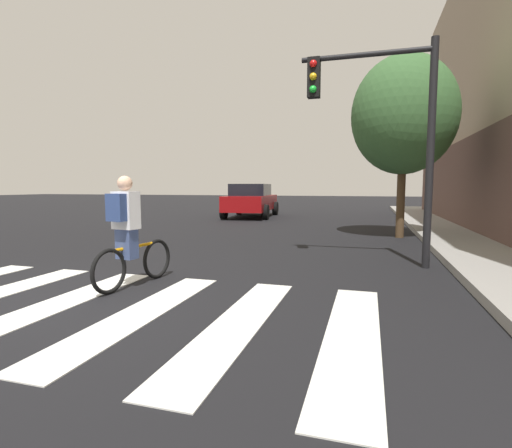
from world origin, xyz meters
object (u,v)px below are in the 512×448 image
at_px(sedan_mid, 251,200).
at_px(traffic_light_near, 384,116).
at_px(cyclist, 128,232).
at_px(street_tree_near, 404,115).

xyz_separation_m(sedan_mid, traffic_light_near, (5.95, -10.79, 2.00)).
bearing_deg(sedan_mid, cyclist, -80.60).
bearing_deg(traffic_light_near, cyclist, -142.87).
distance_m(sedan_mid, traffic_light_near, 12.48).
distance_m(cyclist, traffic_light_near, 5.06).
relative_size(traffic_light_near, street_tree_near, 0.79).
bearing_deg(sedan_mid, street_tree_near, -43.64).
height_order(cyclist, street_tree_near, street_tree_near).
distance_m(sedan_mid, street_tree_near, 9.56).
height_order(traffic_light_near, street_tree_near, street_tree_near).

